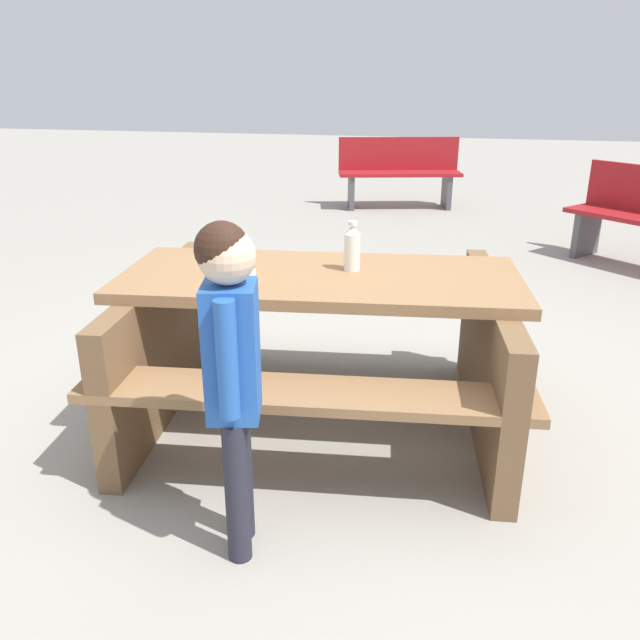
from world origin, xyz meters
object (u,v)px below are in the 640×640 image
object	(u,v)px
hotdog_tray	(232,270)
picnic_table	(320,336)
child_in_coat	(231,353)
park_bench_mid	(399,171)
soda_bottle	(352,248)

from	to	relation	value
hotdog_tray	picnic_table	bearing A→B (deg)	-161.01
child_in_coat	park_bench_mid	distance (m)	6.40
picnic_table	hotdog_tray	size ratio (longest dim) A/B	10.05
soda_bottle	park_bench_mid	xyz separation A→B (m)	(0.36, -5.35, -0.41)
hotdog_tray	child_in_coat	size ratio (longest dim) A/B	0.16
hotdog_tray	park_bench_mid	world-z (taller)	park_bench_mid
picnic_table	park_bench_mid	world-z (taller)	park_bench_mid
picnic_table	soda_bottle	size ratio (longest dim) A/B	8.55
child_in_coat	picnic_table	bearing A→B (deg)	-94.57
soda_bottle	hotdog_tray	bearing A→B (deg)	23.39
picnic_table	child_in_coat	size ratio (longest dim) A/B	1.64
soda_bottle	park_bench_mid	bearing A→B (deg)	-86.15
child_in_coat	park_bench_mid	bearing A→B (deg)	-88.61
child_in_coat	soda_bottle	bearing A→B (deg)	-101.23
picnic_table	child_in_coat	xyz separation A→B (m)	(0.08, 0.95, 0.32)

